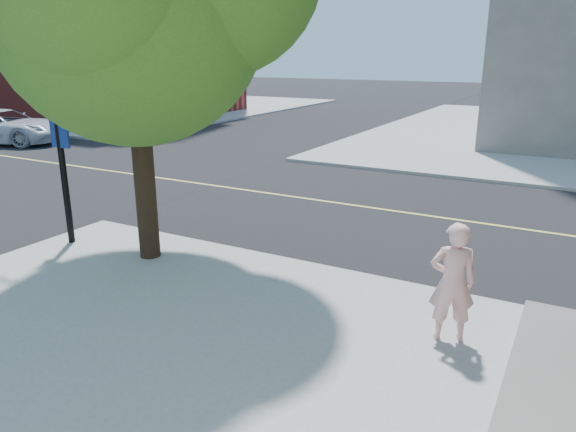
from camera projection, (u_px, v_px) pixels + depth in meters
The scene contains 6 objects.
ground at pixel (134, 231), 12.49m from camera, with size 140.00×140.00×0.00m, color black.
road_ew at pixel (242, 190), 16.26m from camera, with size 140.00×9.00×0.01m, color black.
sidewalk_nw at pixel (113, 106), 41.12m from camera, with size 26.00×25.00×0.12m, color #9D9D9D.
church at pixel (96, 0), 34.72m from camera, with size 15.20×12.00×14.40m.
man_on_phone at pixel (452, 282), 7.34m from camera, with size 0.63×0.41×1.71m, color #F9B7B2.
car_a at pixel (3, 127), 24.31m from camera, with size 2.53×5.49×1.53m, color silver.
Camera 1 is at (8.85, -8.65, 3.98)m, focal length 33.66 mm.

